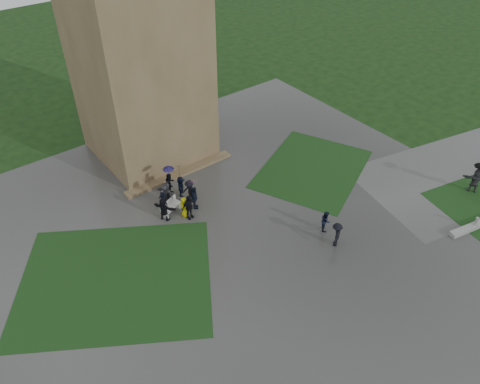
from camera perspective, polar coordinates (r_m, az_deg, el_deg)
ground at (r=29.26m, az=3.73°, el=-7.67°), size 120.00×120.00×0.00m
plaza at (r=30.33m, az=1.27°, el=-5.51°), size 34.00×34.00×0.02m
lawn_inset_left at (r=28.77m, az=-14.92°, el=-10.27°), size 14.10×13.46×0.01m
lawn_inset_right at (r=36.56m, az=8.80°, el=2.81°), size 11.12×10.15×0.01m
tower at (r=35.09m, az=-12.50°, el=17.48°), size 8.00×8.00×18.00m
tower_plinth at (r=35.77m, az=-7.34°, el=2.28°), size 9.00×0.80×0.22m
bench at (r=32.12m, az=-8.50°, el=-1.81°), size 1.76×1.13×0.98m
visitor_cluster at (r=32.25m, az=-7.59°, el=-0.33°), size 3.60×3.80×2.52m
pedestrian_mid at (r=30.87m, az=10.40°, el=-3.45°), size 0.77×0.81×1.47m
pedestrian_near at (r=29.83m, az=11.67°, el=-5.10°), size 1.25×1.11×1.73m
pedestrian_path at (r=37.24m, az=26.86°, el=1.54°), size 1.46×1.83×2.40m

